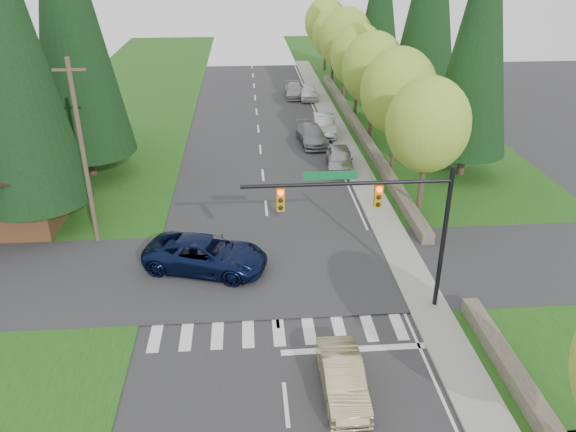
{
  "coord_description": "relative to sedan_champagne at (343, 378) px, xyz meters",
  "views": [
    {
      "loc": [
        -1.1,
        -16.06,
        14.99
      ],
      "look_at": [
        0.83,
        8.63,
        2.8
      ],
      "focal_mm": 35.0,
      "sensor_mm": 36.0,
      "label": 1
    }
  ],
  "objects": [
    {
      "name": "suv_navy",
      "position": [
        -5.4,
        9.09,
        0.17
      ],
      "size": [
        6.72,
        4.55,
        1.71
      ],
      "primitive_type": "imported",
      "rotation": [
        0.0,
        0.0,
        1.27
      ],
      "color": "#0A1334",
      "rests_on": "ground"
    },
    {
      "name": "parked_car_d",
      "position": [
        3.5,
        42.58,
        0.07
      ],
      "size": [
        2.0,
        4.53,
        1.52
      ],
      "primitive_type": "imported",
      "rotation": [
        0.0,
        0.0,
        -0.05
      ],
      "color": "white",
      "rests_on": "ground"
    },
    {
      "name": "sedan_champagne",
      "position": [
        0.0,
        0.0,
        0.0
      ],
      "size": [
        1.5,
        4.19,
        1.38
      ],
      "primitive_type": "imported",
      "rotation": [
        0.0,
        0.0,
        0.01
      ],
      "color": "tan",
      "rests_on": "ground"
    },
    {
      "name": "parked_car_c",
      "position": [
        3.5,
        30.57,
        0.14
      ],
      "size": [
        2.03,
        5.1,
        1.65
      ],
      "primitive_type": "imported",
      "rotation": [
        0.0,
        0.0,
        -0.06
      ],
      "color": "#B9B8BD",
      "rests_on": "ground"
    },
    {
      "name": "decid_tree_5",
      "position": [
        7.0,
        49.56,
        4.84
      ],
      "size": [
        4.8,
        4.8,
        8.3
      ],
      "color": "#38281C",
      "rests_on": "ground"
    },
    {
      "name": "sidewalk_east",
      "position": [
        4.8,
        22.56,
        -0.62
      ],
      "size": [
        1.8,
        80.0,
        0.13
      ],
      "primitive_type": "cube",
      "color": "gray",
      "rests_on": "ground"
    },
    {
      "name": "traffic_signal",
      "position": [
        2.27,
        5.06,
        4.3
      ],
      "size": [
        8.7,
        0.37,
        6.8
      ],
      "color": "black",
      "rests_on": "ground"
    },
    {
      "name": "conifer_w_c",
      "position": [
        -14.1,
        22.56,
        10.61
      ],
      "size": [
        6.46,
        6.46,
        20.8
      ],
      "color": "#38281C",
      "rests_on": "ground"
    },
    {
      "name": "decid_tree_3",
      "position": [
        7.1,
        35.56,
        4.98
      ],
      "size": [
        5.0,
        5.0,
        8.55
      ],
      "color": "#38281C",
      "rests_on": "ground"
    },
    {
      "name": "decid_tree_6",
      "position": [
        7.1,
        56.56,
        5.18
      ],
      "size": [
        5.2,
        5.2,
        8.86
      ],
      "color": "#38281C",
      "rests_on": "ground"
    },
    {
      "name": "stone_wall_north",
      "position": [
        6.5,
        30.56,
        -0.34
      ],
      "size": [
        0.7,
        40.0,
        0.7
      ],
      "primitive_type": "cube",
      "color": "#4C4438",
      "rests_on": "ground"
    },
    {
      "name": "conifer_w_e",
      "position": [
        -16.1,
        28.56,
        9.6
      ],
      "size": [
        5.78,
        5.78,
        18.8
      ],
      "color": "#38281C",
      "rests_on": "ground"
    },
    {
      "name": "decid_tree_0",
      "position": [
        7.1,
        14.56,
        4.91
      ],
      "size": [
        4.8,
        4.8,
        8.37
      ],
      "color": "#38281C",
      "rests_on": "ground"
    },
    {
      "name": "brown_building",
      "position": [
        -17.1,
        15.56,
        2.45
      ],
      "size": [
        8.4,
        8.4,
        5.4
      ],
      "color": "#4C2D19",
      "rests_on": "ground"
    },
    {
      "name": "ground",
      "position": [
        -2.1,
        0.56,
        -0.69
      ],
      "size": [
        120.0,
        120.0,
        0.0
      ],
      "primitive_type": "plane",
      "color": "#28282B",
      "rests_on": "ground"
    },
    {
      "name": "grass_east",
      "position": [
        10.9,
        20.56,
        -0.66
      ],
      "size": [
        14.0,
        110.0,
        0.06
      ],
      "primitive_type": "cube",
      "color": "#174F15",
      "rests_on": "ground"
    },
    {
      "name": "parked_car_e",
      "position": [
        2.1,
        43.56,
        -0.0
      ],
      "size": [
        2.07,
        4.78,
        1.37
      ],
      "primitive_type": "imported",
      "rotation": [
        0.0,
        0.0,
        -0.03
      ],
      "color": "#99999D",
      "rests_on": "ground"
    },
    {
      "name": "cross_street",
      "position": [
        -2.1,
        8.56,
        -0.69
      ],
      "size": [
        120.0,
        8.0,
        0.1
      ],
      "primitive_type": "cube",
      "color": "#28282B",
      "rests_on": "ground"
    },
    {
      "name": "decid_tree_4",
      "position": [
        7.2,
        42.56,
        5.37
      ],
      "size": [
        5.4,
        5.4,
        9.18
      ],
      "color": "#38281C",
      "rests_on": "ground"
    },
    {
      "name": "grass_west",
      "position": [
        -15.1,
        20.56,
        -0.66
      ],
      "size": [
        14.0,
        110.0,
        0.06
      ],
      "primitive_type": "cube",
      "color": "#174F15",
      "rests_on": "ground"
    },
    {
      "name": "stone_wall_south",
      "position": [
        6.5,
        -2.44,
        -0.34
      ],
      "size": [
        0.7,
        14.0,
        0.7
      ],
      "primitive_type": "cube",
      "color": "#4C4438",
      "rests_on": "ground"
    },
    {
      "name": "parked_car_b",
      "position": [
        2.17,
        28.17,
        0.05
      ],
      "size": [
        2.48,
        5.27,
        1.49
      ],
      "primitive_type": "imported",
      "rotation": [
        0.0,
        0.0,
        0.08
      ],
      "color": "gray",
      "rests_on": "ground"
    },
    {
      "name": "decid_tree_2",
      "position": [
        7.0,
        28.56,
        5.24
      ],
      "size": [
        5.0,
        5.0,
        8.82
      ],
      "color": "#38281C",
      "rests_on": "ground"
    },
    {
      "name": "parked_car_a",
      "position": [
        3.5,
        22.34,
        0.1
      ],
      "size": [
        2.34,
        4.8,
        1.58
      ],
      "primitive_type": "imported",
      "rotation": [
        0.0,
        0.0,
        -0.11
      ],
      "color": "#A7A7AB",
      "rests_on": "ground"
    },
    {
      "name": "conifer_e_a",
      "position": [
        11.9,
        20.56,
        9.1
      ],
      "size": [
        5.44,
        5.44,
        17.8
      ],
      "color": "#38281C",
      "rests_on": "ground"
    },
    {
      "name": "conifer_w_a",
      "position": [
        -15.1,
        14.56,
        10.1
      ],
      "size": [
        6.12,
        6.12,
        19.8
      ],
      "color": "#38281C",
      "rests_on": "ground"
    },
    {
      "name": "decid_tree_1",
      "position": [
        7.2,
        21.56,
        5.11
      ],
      "size": [
        5.2,
        5.2,
        8.8
      ],
      "color": "#38281C",
      "rests_on": "ground"
    },
    {
      "name": "curb_east",
      "position": [
        3.95,
        22.56,
        -0.62
      ],
      "size": [
        0.2,
        80.0,
        0.13
      ],
      "primitive_type": "cube",
      "color": "gray",
      "rests_on": "ground"
    },
    {
      "name": "utility_pole",
      "position": [
        -11.6,
        12.56,
        4.45
      ],
      "size": [
        1.6,
        0.24,
        10.0
      ],
      "color": "#473828",
      "rests_on": "ground"
    }
  ]
}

